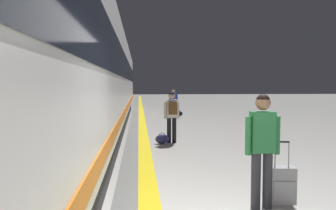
{
  "coord_description": "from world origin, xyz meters",
  "views": [
    {
      "loc": [
        -0.95,
        -3.65,
        1.9
      ],
      "look_at": [
        -0.22,
        4.67,
        1.38
      ],
      "focal_mm": 35.86,
      "sensor_mm": 36.0,
      "label": 1
    }
  ],
  "objects_px": {
    "passenger_near": "(172,113)",
    "duffel_bag_near": "(162,139)",
    "traveller_foreground": "(262,143)",
    "rolling_suitcase_foreground": "(282,185)",
    "passenger_mid": "(173,100)",
    "high_speed_train": "(82,66)",
    "duffel_bag_mid": "(179,114)"
  },
  "relations": [
    {
      "from": "duffel_bag_near",
      "to": "passenger_near",
      "type": "bearing_deg",
      "value": 23.14
    },
    {
      "from": "duffel_bag_near",
      "to": "duffel_bag_mid",
      "type": "distance_m",
      "value": 9.39
    },
    {
      "from": "rolling_suitcase_foreground",
      "to": "duffel_bag_mid",
      "type": "bearing_deg",
      "value": 89.29
    },
    {
      "from": "rolling_suitcase_foreground",
      "to": "passenger_near",
      "type": "height_order",
      "value": "passenger_near"
    },
    {
      "from": "traveller_foreground",
      "to": "duffel_bag_near",
      "type": "xyz_separation_m",
      "value": [
        -1.12,
        5.73,
        -0.87
      ]
    },
    {
      "from": "traveller_foreground",
      "to": "duffel_bag_near",
      "type": "height_order",
      "value": "traveller_foreground"
    },
    {
      "from": "traveller_foreground",
      "to": "rolling_suitcase_foreground",
      "type": "distance_m",
      "value": 0.76
    },
    {
      "from": "traveller_foreground",
      "to": "duffel_bag_mid",
      "type": "height_order",
      "value": "traveller_foreground"
    },
    {
      "from": "high_speed_train",
      "to": "duffel_bag_near",
      "type": "xyz_separation_m",
      "value": [
        2.65,
        -0.93,
        -2.35
      ]
    },
    {
      "from": "traveller_foreground",
      "to": "duffel_bag_near",
      "type": "bearing_deg",
      "value": 101.07
    },
    {
      "from": "passenger_near",
      "to": "rolling_suitcase_foreground",
      "type": "bearing_deg",
      "value": -78.85
    },
    {
      "from": "passenger_near",
      "to": "duffel_bag_mid",
      "type": "height_order",
      "value": "passenger_near"
    },
    {
      "from": "high_speed_train",
      "to": "passenger_near",
      "type": "xyz_separation_m",
      "value": [
        2.97,
        -0.8,
        -1.52
      ]
    },
    {
      "from": "traveller_foreground",
      "to": "passenger_mid",
      "type": "relative_size",
      "value": 1.05
    },
    {
      "from": "duffel_bag_near",
      "to": "high_speed_train",
      "type": "bearing_deg",
      "value": 160.59
    },
    {
      "from": "passenger_near",
      "to": "duffel_bag_near",
      "type": "bearing_deg",
      "value": -156.86
    },
    {
      "from": "passenger_mid",
      "to": "high_speed_train",
      "type": "bearing_deg",
      "value": -115.23
    },
    {
      "from": "traveller_foreground",
      "to": "rolling_suitcase_foreground",
      "type": "xyz_separation_m",
      "value": [
        0.35,
        0.05,
        -0.68
      ]
    },
    {
      "from": "passenger_near",
      "to": "passenger_mid",
      "type": "height_order",
      "value": "passenger_mid"
    },
    {
      "from": "traveller_foreground",
      "to": "passenger_mid",
      "type": "bearing_deg",
      "value": 89.19
    },
    {
      "from": "passenger_near",
      "to": "duffel_bag_mid",
      "type": "distance_m",
      "value": 9.24
    },
    {
      "from": "passenger_mid",
      "to": "duffel_bag_mid",
      "type": "height_order",
      "value": "passenger_mid"
    },
    {
      "from": "traveller_foreground",
      "to": "duffel_bag_near",
      "type": "relative_size",
      "value": 3.99
    },
    {
      "from": "duffel_bag_near",
      "to": "duffel_bag_mid",
      "type": "bearing_deg",
      "value": 79.84
    },
    {
      "from": "passenger_near",
      "to": "duffel_bag_mid",
      "type": "xyz_separation_m",
      "value": [
        1.33,
        9.1,
        -0.83
      ]
    },
    {
      "from": "high_speed_train",
      "to": "passenger_near",
      "type": "height_order",
      "value": "high_speed_train"
    },
    {
      "from": "rolling_suitcase_foreground",
      "to": "passenger_mid",
      "type": "relative_size",
      "value": 0.61
    },
    {
      "from": "high_speed_train",
      "to": "duffel_bag_near",
      "type": "distance_m",
      "value": 3.66
    },
    {
      "from": "rolling_suitcase_foreground",
      "to": "duffel_bag_near",
      "type": "relative_size",
      "value": 2.31
    },
    {
      "from": "high_speed_train",
      "to": "passenger_near",
      "type": "relative_size",
      "value": 18.52
    },
    {
      "from": "traveller_foreground",
      "to": "passenger_near",
      "type": "distance_m",
      "value": 5.92
    },
    {
      "from": "passenger_mid",
      "to": "rolling_suitcase_foreground",
      "type": "bearing_deg",
      "value": -89.49
    }
  ]
}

